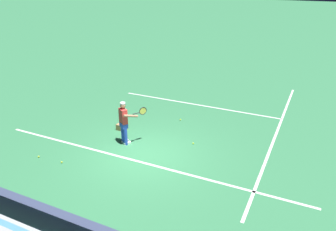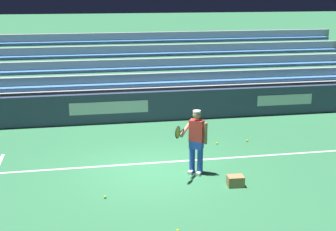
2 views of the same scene
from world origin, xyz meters
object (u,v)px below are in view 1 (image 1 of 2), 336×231
tennis_ball_far_left (193,143)px  tennis_ball_near_player (62,162)px  tennis_ball_stray_back (39,157)px  tennis_player (124,123)px  ball_box_cardboard (122,127)px  tennis_ball_midcourt (180,120)px

tennis_ball_far_left → tennis_ball_near_player: 4.92m
tennis_ball_stray_back → tennis_ball_near_player: bearing=3.8°
tennis_player → tennis_ball_stray_back: bearing=-134.8°
tennis_player → tennis_ball_near_player: bearing=-119.3°
tennis_ball_near_player → tennis_player: bearing=60.7°
ball_box_cardboard → tennis_ball_far_left: ball_box_cardboard is taller
tennis_ball_far_left → tennis_ball_stray_back: same height
ball_box_cardboard → tennis_ball_near_player: bearing=-98.2°
tennis_ball_midcourt → tennis_ball_far_left: (1.35, -1.84, 0.00)m
tennis_ball_midcourt → tennis_ball_near_player: (-2.32, -5.13, 0.00)m
tennis_player → ball_box_cardboard: tennis_player is taller
tennis_player → tennis_ball_midcourt: tennis_player is taller
tennis_player → tennis_ball_stray_back: 3.32m
tennis_ball_stray_back → tennis_ball_far_left: bearing=35.6°
ball_box_cardboard → tennis_ball_midcourt: ball_box_cardboard is taller
tennis_ball_stray_back → tennis_ball_midcourt: bearing=57.3°
tennis_player → tennis_ball_near_player: tennis_player is taller
tennis_player → tennis_ball_near_player: (-1.24, -2.20, -0.86)m
ball_box_cardboard → tennis_ball_far_left: bearing=2.2°
tennis_player → ball_box_cardboard: bearing=129.4°
ball_box_cardboard → tennis_ball_midcourt: (1.86, 1.97, -0.10)m
tennis_ball_midcourt → tennis_ball_near_player: same height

